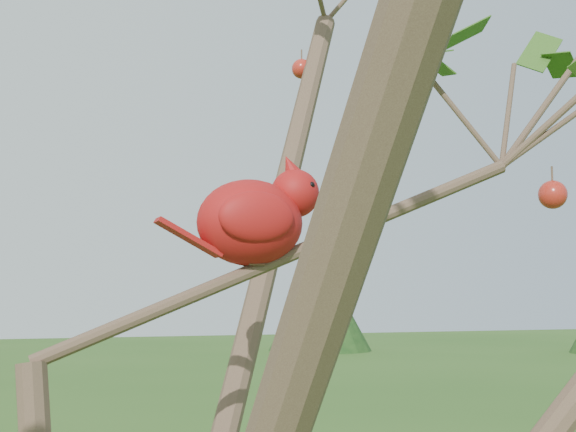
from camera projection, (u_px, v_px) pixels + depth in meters
name	position (u px, v px, depth m)	size (l,w,h in m)	color
crabapple_tree	(119.00, 202.00, 0.83)	(2.35, 2.05, 2.95)	#473226
cardinal	(256.00, 218.00, 0.99)	(0.22, 0.11, 0.15)	#AF190F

